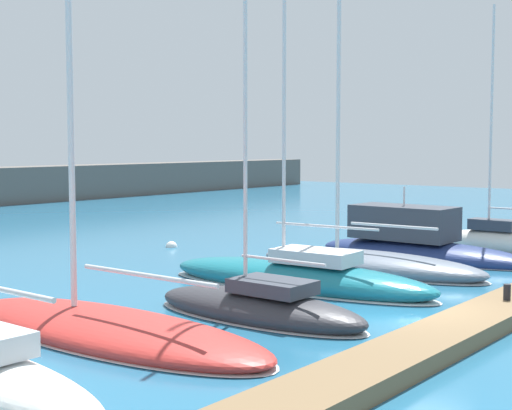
{
  "coord_description": "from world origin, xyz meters",
  "views": [
    {
      "loc": [
        -18.17,
        -8.96,
        4.73
      ],
      "look_at": [
        1.18,
        6.26,
        2.72
      ],
      "focal_mm": 53.64,
      "sensor_mm": 36.0,
      "label": 1
    }
  ],
  "objects_px": {
    "sailboat_teal_fifth": "(298,276)",
    "sailboat_slate_sixth": "(368,263)",
    "mooring_buoy_white": "(172,247)",
    "sailboat_red_third": "(108,323)",
    "motorboat_navy_seventh": "(416,246)",
    "sailboat_ivory_eighth": "(498,243)",
    "sailboat_charcoal_fourth": "(259,307)",
    "dock_bollard": "(507,292)"
  },
  "relations": [
    {
      "from": "sailboat_teal_fifth",
      "to": "sailboat_slate_sixth",
      "type": "xyz_separation_m",
      "value": [
        4.17,
        -0.24,
        -0.05
      ]
    },
    {
      "from": "mooring_buoy_white",
      "to": "sailboat_red_third",
      "type": "bearing_deg",
      "value": -141.02
    },
    {
      "from": "motorboat_navy_seventh",
      "to": "sailboat_ivory_eighth",
      "type": "xyz_separation_m",
      "value": [
        4.13,
        -1.85,
        -0.16
      ]
    },
    {
      "from": "sailboat_red_third",
      "to": "mooring_buoy_white",
      "type": "xyz_separation_m",
      "value": [
        12.52,
        10.13,
        -0.33
      ]
    },
    {
      "from": "sailboat_teal_fifth",
      "to": "motorboat_navy_seventh",
      "type": "xyz_separation_m",
      "value": [
        8.27,
        -0.15,
        0.15
      ]
    },
    {
      "from": "sailboat_red_third",
      "to": "sailboat_teal_fifth",
      "type": "height_order",
      "value": "sailboat_red_third"
    },
    {
      "from": "sailboat_red_third",
      "to": "mooring_buoy_white",
      "type": "bearing_deg",
      "value": -50.98
    },
    {
      "from": "sailboat_slate_sixth",
      "to": "sailboat_ivory_eighth",
      "type": "relative_size",
      "value": 1.44
    },
    {
      "from": "sailboat_charcoal_fourth",
      "to": "mooring_buoy_white",
      "type": "height_order",
      "value": "sailboat_charcoal_fourth"
    },
    {
      "from": "sailboat_charcoal_fourth",
      "to": "sailboat_slate_sixth",
      "type": "bearing_deg",
      "value": -79.85
    },
    {
      "from": "dock_bollard",
      "to": "sailboat_charcoal_fourth",
      "type": "bearing_deg",
      "value": 131.93
    },
    {
      "from": "sailboat_charcoal_fourth",
      "to": "sailboat_teal_fifth",
      "type": "xyz_separation_m",
      "value": [
        4.27,
        1.71,
        0.07
      ]
    },
    {
      "from": "sailboat_slate_sixth",
      "to": "mooring_buoy_white",
      "type": "bearing_deg",
      "value": -2.99
    },
    {
      "from": "sailboat_teal_fifth",
      "to": "motorboat_navy_seventh",
      "type": "bearing_deg",
      "value": -94.51
    },
    {
      "from": "motorboat_navy_seventh",
      "to": "dock_bollard",
      "type": "bearing_deg",
      "value": 131.37
    },
    {
      "from": "sailboat_ivory_eighth",
      "to": "mooring_buoy_white",
      "type": "height_order",
      "value": "sailboat_ivory_eighth"
    },
    {
      "from": "sailboat_red_third",
      "to": "sailboat_charcoal_fourth",
      "type": "bearing_deg",
      "value": -113.95
    },
    {
      "from": "sailboat_charcoal_fourth",
      "to": "sailboat_ivory_eighth",
      "type": "height_order",
      "value": "sailboat_charcoal_fourth"
    },
    {
      "from": "sailboat_teal_fifth",
      "to": "sailboat_ivory_eighth",
      "type": "xyz_separation_m",
      "value": [
        12.4,
        -2.0,
        -0.01
      ]
    },
    {
      "from": "sailboat_red_third",
      "to": "dock_bollard",
      "type": "bearing_deg",
      "value": -128.96
    },
    {
      "from": "sailboat_slate_sixth",
      "to": "mooring_buoy_white",
      "type": "relative_size",
      "value": 29.8
    },
    {
      "from": "sailboat_slate_sixth",
      "to": "motorboat_navy_seventh",
      "type": "xyz_separation_m",
      "value": [
        4.1,
        0.08,
        0.2
      ]
    },
    {
      "from": "sailboat_charcoal_fourth",
      "to": "sailboat_slate_sixth",
      "type": "height_order",
      "value": "sailboat_slate_sixth"
    },
    {
      "from": "sailboat_slate_sixth",
      "to": "motorboat_navy_seventh",
      "type": "height_order",
      "value": "sailboat_slate_sixth"
    },
    {
      "from": "sailboat_teal_fifth",
      "to": "sailboat_red_third",
      "type": "bearing_deg",
      "value": 86.63
    },
    {
      "from": "sailboat_slate_sixth",
      "to": "sailboat_red_third",
      "type": "bearing_deg",
      "value": 87.39
    },
    {
      "from": "sailboat_teal_fifth",
      "to": "sailboat_ivory_eighth",
      "type": "height_order",
      "value": "sailboat_teal_fifth"
    },
    {
      "from": "sailboat_teal_fifth",
      "to": "mooring_buoy_white",
      "type": "height_order",
      "value": "sailboat_teal_fifth"
    },
    {
      "from": "sailboat_charcoal_fourth",
      "to": "dock_bollard",
      "type": "bearing_deg",
      "value": -137.84
    },
    {
      "from": "sailboat_teal_fifth",
      "to": "sailboat_slate_sixth",
      "type": "relative_size",
      "value": 1.04
    },
    {
      "from": "sailboat_red_third",
      "to": "motorboat_navy_seventh",
      "type": "xyz_separation_m",
      "value": [
        16.36,
        -0.14,
        0.19
      ]
    },
    {
      "from": "motorboat_navy_seventh",
      "to": "mooring_buoy_white",
      "type": "height_order",
      "value": "motorboat_navy_seventh"
    },
    {
      "from": "sailboat_teal_fifth",
      "to": "sailboat_ivory_eighth",
      "type": "distance_m",
      "value": 12.56
    },
    {
      "from": "mooring_buoy_white",
      "to": "dock_bollard",
      "type": "relative_size",
      "value": 1.21
    },
    {
      "from": "sailboat_slate_sixth",
      "to": "dock_bollard",
      "type": "distance_m",
      "value": 7.63
    },
    {
      "from": "sailboat_teal_fifth",
      "to": "dock_bollard",
      "type": "relative_size",
      "value": 37.78
    },
    {
      "from": "sailboat_charcoal_fourth",
      "to": "dock_bollard",
      "type": "xyz_separation_m",
      "value": [
        4.59,
        -5.11,
        0.32
      ]
    },
    {
      "from": "sailboat_red_third",
      "to": "sailboat_ivory_eighth",
      "type": "height_order",
      "value": "sailboat_red_third"
    },
    {
      "from": "sailboat_teal_fifth",
      "to": "sailboat_ivory_eighth",
      "type": "bearing_deg",
      "value": -102.62
    },
    {
      "from": "sailboat_charcoal_fourth",
      "to": "dock_bollard",
      "type": "distance_m",
      "value": 6.87
    },
    {
      "from": "motorboat_navy_seventh",
      "to": "sailboat_charcoal_fourth",
      "type": "bearing_deg",
      "value": 98.48
    },
    {
      "from": "sailboat_slate_sixth",
      "to": "dock_bollard",
      "type": "bearing_deg",
      "value": 148.12
    }
  ]
}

